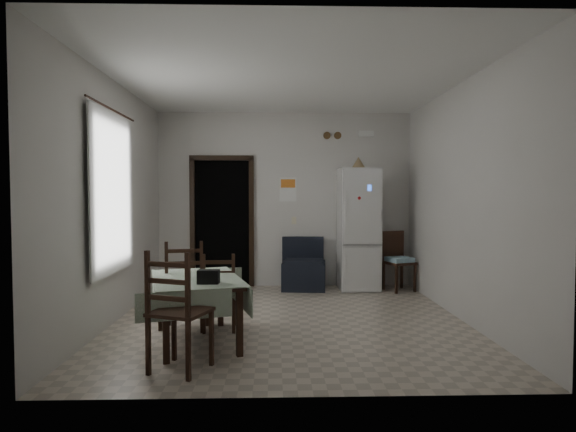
# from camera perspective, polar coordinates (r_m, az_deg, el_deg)

# --- Properties ---
(ground) EXTENTS (4.50, 4.50, 0.00)m
(ground) POSITION_cam_1_polar(r_m,az_deg,el_deg) (6.00, 0.14, -12.22)
(ground) COLOR #B5A794
(ground) RESTS_ON ground
(ceiling) EXTENTS (4.20, 4.50, 0.02)m
(ceiling) POSITION_cam_1_polar(r_m,az_deg,el_deg) (5.97, 0.14, 15.82)
(ceiling) COLOR white
(ceiling) RESTS_ON ground
(wall_back) EXTENTS (4.20, 0.02, 2.90)m
(wall_back) POSITION_cam_1_polar(r_m,az_deg,el_deg) (8.06, -0.36, 1.95)
(wall_back) COLOR silver
(wall_back) RESTS_ON ground
(wall_front) EXTENTS (4.20, 0.02, 2.90)m
(wall_front) POSITION_cam_1_polar(r_m,az_deg,el_deg) (3.56, 1.28, 1.32)
(wall_front) COLOR silver
(wall_front) RESTS_ON ground
(wall_left) EXTENTS (0.02, 4.50, 2.90)m
(wall_left) POSITION_cam_1_polar(r_m,az_deg,el_deg) (6.11, -19.95, 1.65)
(wall_left) COLOR silver
(wall_left) RESTS_ON ground
(wall_right) EXTENTS (0.02, 4.50, 2.90)m
(wall_right) POSITION_cam_1_polar(r_m,az_deg,el_deg) (6.24, 19.82, 1.66)
(wall_right) COLOR silver
(wall_right) RESTS_ON ground
(doorway) EXTENTS (1.06, 0.52, 2.22)m
(doorway) POSITION_cam_1_polar(r_m,az_deg,el_deg) (8.31, -7.65, -0.74)
(doorway) COLOR black
(doorway) RESTS_ON ground
(window_recess) EXTENTS (0.10, 1.20, 1.60)m
(window_recess) POSITION_cam_1_polar(r_m,az_deg,el_deg) (5.94, -21.03, 2.58)
(window_recess) COLOR silver
(window_recess) RESTS_ON ground
(curtain) EXTENTS (0.02, 1.45, 1.85)m
(curtain) POSITION_cam_1_polar(r_m,az_deg,el_deg) (5.90, -20.02, 2.59)
(curtain) COLOR silver
(curtain) RESTS_ON ground
(curtain_rod) EXTENTS (0.02, 1.60, 0.02)m
(curtain_rod) POSITION_cam_1_polar(r_m,az_deg,el_deg) (5.98, -20.06, 11.73)
(curtain_rod) COLOR black
(curtain_rod) RESTS_ON ground
(calendar) EXTENTS (0.28, 0.02, 0.40)m
(calendar) POSITION_cam_1_polar(r_m,az_deg,el_deg) (8.05, -0.00, 3.16)
(calendar) COLOR white
(calendar) RESTS_ON ground
(calendar_image) EXTENTS (0.24, 0.01, 0.14)m
(calendar_image) POSITION_cam_1_polar(r_m,az_deg,el_deg) (8.04, -0.00, 3.88)
(calendar_image) COLOR orange
(calendar_image) RESTS_ON ground
(light_switch) EXTENTS (0.08, 0.02, 0.12)m
(light_switch) POSITION_cam_1_polar(r_m,az_deg,el_deg) (8.06, 0.71, -0.54)
(light_switch) COLOR beige
(light_switch) RESTS_ON ground
(vent_left) EXTENTS (0.12, 0.03, 0.12)m
(vent_left) POSITION_cam_1_polar(r_m,az_deg,el_deg) (8.15, 4.64, 9.49)
(vent_left) COLOR brown
(vent_left) RESTS_ON ground
(vent_right) EXTENTS (0.12, 0.03, 0.12)m
(vent_right) POSITION_cam_1_polar(r_m,az_deg,el_deg) (8.17, 5.91, 9.47)
(vent_right) COLOR brown
(vent_right) RESTS_ON ground
(emergency_light) EXTENTS (0.25, 0.07, 0.09)m
(emergency_light) POSITION_cam_1_polar(r_m,az_deg,el_deg) (8.22, 9.23, 9.62)
(emergency_light) COLOR white
(emergency_light) RESTS_ON ground
(fridge) EXTENTS (0.64, 0.64, 1.95)m
(fridge) POSITION_cam_1_polar(r_m,az_deg,el_deg) (7.87, 8.36, -1.53)
(fridge) COLOR silver
(fridge) RESTS_ON ground
(tan_cone) EXTENTS (0.22, 0.22, 0.18)m
(tan_cone) POSITION_cam_1_polar(r_m,az_deg,el_deg) (7.81, 8.35, 6.28)
(tan_cone) COLOR tan
(tan_cone) RESTS_ON fridge
(navy_seat) EXTENTS (0.75, 0.73, 0.83)m
(navy_seat) POSITION_cam_1_polar(r_m,az_deg,el_deg) (7.83, 1.89, -5.66)
(navy_seat) COLOR black
(navy_seat) RESTS_ON ground
(corner_chair) EXTENTS (0.53, 0.53, 0.94)m
(corner_chair) POSITION_cam_1_polar(r_m,az_deg,el_deg) (7.88, 13.05, -5.26)
(corner_chair) COLOR black
(corner_chair) RESTS_ON ground
(dining_table) EXTENTS (1.17, 1.48, 0.67)m
(dining_table) POSITION_cam_1_polar(r_m,az_deg,el_deg) (5.15, -10.77, -10.88)
(dining_table) COLOR #9CAF95
(dining_table) RESTS_ON ground
(black_bag) EXTENTS (0.21, 0.14, 0.13)m
(black_bag) POSITION_cam_1_polar(r_m,az_deg,el_deg) (4.71, -9.40, -7.11)
(black_bag) COLOR black
(black_bag) RESTS_ON dining_table
(dining_chair_far_left) EXTENTS (0.50, 0.50, 1.02)m
(dining_chair_far_left) POSITION_cam_1_polar(r_m,az_deg,el_deg) (5.62, -12.14, -7.95)
(dining_chair_far_left) COLOR black
(dining_chair_far_left) RESTS_ON ground
(dining_chair_far_right) EXTENTS (0.39, 0.39, 0.88)m
(dining_chair_far_right) POSITION_cam_1_polar(r_m,az_deg,el_deg) (5.55, -8.08, -8.79)
(dining_chair_far_right) COLOR black
(dining_chair_far_right) RESTS_ON ground
(dining_chair_near_head) EXTENTS (0.59, 0.59, 1.06)m
(dining_chair_near_head) POSITION_cam_1_polar(r_m,az_deg,el_deg) (4.34, -12.63, -10.80)
(dining_chair_near_head) COLOR black
(dining_chair_near_head) RESTS_ON ground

